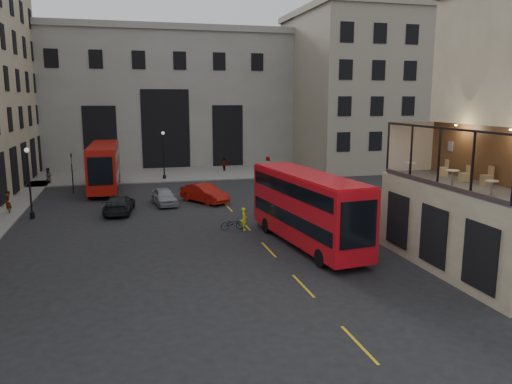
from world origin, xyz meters
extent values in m
plane|color=black|center=(0.00, 0.00, 0.00)|extent=(140.00, 140.00, 0.00)
cube|color=black|center=(4.98, 0.00, 2.00)|extent=(0.08, 9.20, 3.00)
cube|color=brown|center=(7.97, 0.00, 6.05)|extent=(0.04, 10.00, 2.90)
cube|color=beige|center=(6.50, 5.00, 6.05)|extent=(3.00, 0.04, 2.90)
cube|color=black|center=(6.50, 0.00, 7.50)|extent=(3.00, 10.00, 0.04)
cube|color=slate|center=(5.00, 0.00, 4.70)|extent=(0.12, 10.00, 0.18)
cube|color=black|center=(5.00, 0.00, 7.45)|extent=(0.12, 10.00, 0.10)
cube|color=beige|center=(7.92, 3.20, 6.20)|extent=(0.04, 0.45, 0.55)
cylinder|color=#FFD899|center=(7.30, -2.00, 7.45)|extent=(0.12, 0.12, 0.05)
cylinder|color=#FFD899|center=(7.30, 2.00, 7.45)|extent=(0.12, 0.12, 0.05)
cube|color=#BDAF8D|center=(6.50, 0.00, 2.25)|extent=(3.00, 11.00, 4.50)
cube|color=slate|center=(6.50, 0.00, 4.55)|extent=(3.00, 10.00, 0.10)
cube|color=gray|center=(-5.00, 48.00, 9.00)|extent=(34.00, 10.00, 18.00)
cube|color=gray|center=(-5.00, 48.00, 17.60)|extent=(35.00, 10.60, 0.80)
cube|color=black|center=(-5.00, 42.96, 5.00)|extent=(6.00, 0.12, 10.00)
cube|color=black|center=(-13.00, 42.96, 4.00)|extent=(4.00, 0.12, 8.00)
cube|color=black|center=(3.00, 42.96, 4.00)|extent=(4.00, 0.12, 8.00)
cube|color=gray|center=(20.00, 40.00, 10.00)|extent=(16.00, 18.00, 20.00)
cube|color=gray|center=(20.00, 40.00, 19.60)|extent=(16.60, 18.60, 0.80)
cube|color=slate|center=(-6.00, 38.00, 0.06)|extent=(40.00, 12.00, 0.12)
cylinder|color=black|center=(-1.00, 12.00, 1.40)|extent=(0.10, 0.10, 2.80)
imported|color=black|center=(-1.00, 12.00, 3.30)|extent=(0.16, 0.20, 1.00)
cylinder|color=black|center=(-15.00, 28.00, 1.40)|extent=(0.10, 0.10, 2.80)
imported|color=black|center=(-15.00, 28.00, 3.30)|extent=(0.16, 0.20, 1.00)
cylinder|color=black|center=(-17.00, 18.00, 2.50)|extent=(0.14, 0.14, 5.00)
cylinder|color=black|center=(-17.00, 18.00, 0.25)|extent=(0.36, 0.36, 0.50)
sphere|color=silver|center=(-17.00, 18.00, 5.15)|extent=(0.36, 0.36, 0.36)
cylinder|color=black|center=(-6.00, 34.00, 2.50)|extent=(0.14, 0.14, 5.00)
cylinder|color=black|center=(-6.00, 34.00, 0.25)|extent=(0.36, 0.36, 0.50)
sphere|color=silver|center=(-6.00, 34.00, 5.15)|extent=(0.36, 0.36, 0.36)
cube|color=red|center=(0.50, 6.32, 2.39)|extent=(3.86, 11.42, 3.97)
cube|color=black|center=(0.50, 6.32, 1.83)|extent=(3.82, 10.82, 0.81)
cube|color=black|center=(0.50, 6.32, 3.61)|extent=(3.82, 10.82, 0.81)
cube|color=red|center=(0.50, 6.32, 4.41)|extent=(3.73, 11.18, 0.12)
cylinder|color=black|center=(-1.07, 9.74, 0.51)|extent=(0.40, 1.04, 1.02)
cylinder|color=black|center=(1.22, 10.01, 0.51)|extent=(0.40, 1.04, 1.02)
cylinder|color=black|center=(-0.18, 2.29, 0.51)|extent=(0.40, 1.04, 1.02)
cylinder|color=black|center=(2.11, 2.56, 0.51)|extent=(0.40, 1.04, 1.02)
cube|color=#AB130B|center=(-12.11, 29.02, 2.41)|extent=(2.78, 11.31, 3.99)
cube|color=black|center=(-12.11, 29.02, 1.84)|extent=(2.81, 10.70, 0.82)
cube|color=black|center=(-12.11, 29.02, 3.63)|extent=(2.81, 10.70, 0.82)
cube|color=#AB130B|center=(-12.11, 29.02, 4.43)|extent=(2.67, 11.08, 0.12)
cylinder|color=black|center=(-13.20, 32.65, 0.51)|extent=(0.31, 1.03, 1.02)
cylinder|color=black|center=(-10.88, 32.60, 0.51)|extent=(0.31, 1.03, 1.02)
cylinder|color=black|center=(-13.34, 25.10, 0.51)|extent=(0.31, 1.03, 1.02)
cylinder|color=black|center=(-11.02, 25.06, 0.51)|extent=(0.31, 1.03, 1.02)
imported|color=#93949B|center=(-7.02, 20.53, 0.71)|extent=(2.22, 4.37, 1.42)
imported|color=#941009|center=(-3.58, 20.66, 0.80)|extent=(3.94, 5.03, 1.60)
imported|color=black|center=(-10.68, 18.26, 0.73)|extent=(2.68, 5.23, 1.45)
imported|color=gray|center=(-3.13, 11.15, 0.42)|extent=(1.62, 0.65, 0.83)
imported|color=#F6FF1A|center=(-2.35, 10.80, 0.79)|extent=(0.50, 0.64, 1.58)
imported|color=gray|center=(-17.93, 33.69, 0.88)|extent=(0.93, 0.77, 1.76)
imported|color=gray|center=(-11.46, 36.71, 0.81)|extent=(1.11, 1.20, 1.62)
imported|color=gray|center=(1.53, 38.15, 0.85)|extent=(0.99, 0.99, 1.69)
imported|color=gray|center=(6.65, 36.64, 0.95)|extent=(0.78, 1.03, 1.91)
imported|color=gray|center=(-19.00, 19.91, 0.92)|extent=(0.65, 0.78, 1.84)
cylinder|color=beige|center=(5.71, -2.96, 5.28)|extent=(0.56, 0.56, 0.04)
cylinder|color=slate|center=(5.71, -2.96, 4.94)|extent=(0.07, 0.07, 0.65)
cylinder|color=slate|center=(5.71, -2.96, 4.61)|extent=(0.41, 0.41, 0.03)
cylinder|color=silver|center=(5.66, -0.25, 5.37)|extent=(0.63, 0.63, 0.04)
cylinder|color=slate|center=(5.66, -0.25, 4.99)|extent=(0.08, 0.08, 0.74)
cylinder|color=slate|center=(5.66, -0.25, 4.62)|extent=(0.46, 0.46, 0.03)
cylinder|color=silver|center=(5.46, 3.32, 5.31)|extent=(0.59, 0.59, 0.04)
cylinder|color=slate|center=(5.46, 3.32, 4.96)|extent=(0.08, 0.08, 0.68)
cylinder|color=slate|center=(5.46, 3.32, 4.61)|extent=(0.43, 0.43, 0.03)
cube|color=tan|center=(7.50, -0.44, 4.85)|extent=(0.53, 0.53, 0.50)
cube|color=tan|center=(7.71, -0.47, 5.33)|extent=(0.11, 0.47, 0.45)
cube|color=tan|center=(7.09, 0.75, 4.83)|extent=(0.51, 0.51, 0.45)
cube|color=tan|center=(7.27, 0.71, 5.26)|extent=(0.14, 0.42, 0.40)
cube|color=tan|center=(7.17, 2.70, 4.84)|extent=(0.55, 0.55, 0.49)
cube|color=tan|center=(7.37, 2.65, 5.31)|extent=(0.15, 0.45, 0.43)
camera|label=1|loc=(-9.90, -21.41, 8.88)|focal=35.00mm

